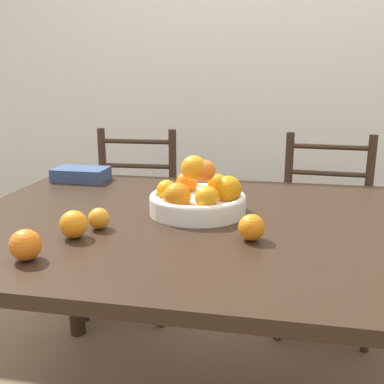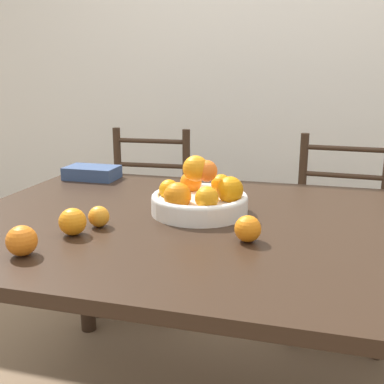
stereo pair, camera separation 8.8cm
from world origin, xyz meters
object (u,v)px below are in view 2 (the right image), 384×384
orange_loose_0 (73,222)px  book_stack (92,173)px  orange_loose_1 (99,216)px  orange_loose_2 (248,229)px  fruit_bowl (200,196)px  chair_left (145,221)px  chair_right (339,238)px  orange_loose_3 (22,241)px

orange_loose_0 → book_stack: orange_loose_0 is taller
orange_loose_1 → orange_loose_2: (0.43, -0.01, 0.00)m
fruit_bowl → chair_left: (-0.48, 0.75, -0.36)m
fruit_bowl → orange_loose_0: 0.40m
orange_loose_0 → orange_loose_2: 0.47m
orange_loose_0 → chair_left: (-0.19, 1.03, -0.34)m
orange_loose_0 → chair_left: size_ratio=0.08×
chair_right → orange_loose_0: bearing=-123.5°
orange_loose_2 → fruit_bowl: bearing=131.2°
orange_loose_0 → orange_loose_3: size_ratio=1.00×
orange_loose_2 → book_stack: bearing=142.6°
chair_right → book_stack: 1.15m
orange_loose_3 → chair_left: size_ratio=0.08×
orange_loose_2 → book_stack: orange_loose_2 is taller
orange_loose_1 → orange_loose_0: bearing=-114.8°
chair_right → book_stack: chair_right is taller
orange_loose_2 → orange_loose_1: bearing=178.9°
orange_loose_3 → book_stack: (-0.23, 0.80, -0.01)m
fruit_bowl → book_stack: bearing=147.4°
chair_right → orange_loose_2: bearing=-104.1°
fruit_bowl → chair_left: size_ratio=0.34×
orange_loose_1 → chair_left: 1.03m
orange_loose_2 → book_stack: size_ratio=0.33×
fruit_bowl → orange_loose_1: bearing=-141.0°
chair_left → orange_loose_3: bearing=-86.0°
fruit_bowl → orange_loose_1: fruit_bowl is taller
orange_loose_2 → chair_left: chair_left is taller
orange_loose_0 → book_stack: bearing=113.0°
chair_left → chair_right: bearing=-3.1°
orange_loose_3 → chair_right: (0.81, 1.19, -0.34)m
orange_loose_0 → book_stack: (-0.27, 0.64, -0.01)m
orange_loose_1 → chair_left: (-0.23, 0.95, -0.34)m
orange_loose_2 → book_stack: (-0.74, 0.57, -0.01)m
orange_loose_2 → chair_left: size_ratio=0.08×
orange_loose_0 → orange_loose_2: size_ratio=1.07×
orange_loose_0 → book_stack: size_ratio=0.35×
orange_loose_1 → orange_loose_2: 0.43m
orange_loose_1 → chair_left: bearing=103.7°
chair_left → fruit_bowl: bearing=-60.4°
orange_loose_3 → book_stack: size_ratio=0.35×
orange_loose_1 → orange_loose_3: bearing=-108.7°
orange_loose_3 → chair_right: 1.48m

